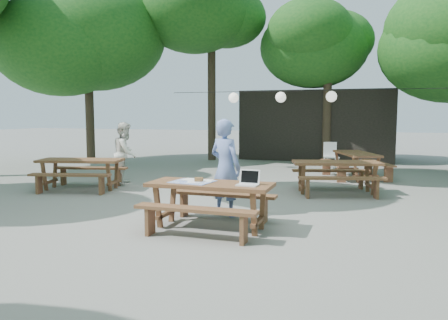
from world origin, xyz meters
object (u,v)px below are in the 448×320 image
main_picnic_table (210,205)px  plastic_chair (331,161)px  second_person (125,153)px  woman (225,168)px  picnic_table_nw (81,174)px

main_picnic_table → plastic_chair: bearing=82.1°
second_person → plastic_chair: (4.93, 5.04, -0.56)m
main_picnic_table → woman: size_ratio=1.13×
picnic_table_nw → woman: 4.55m
main_picnic_table → second_person: second_person is taller
main_picnic_table → plastic_chair: plastic_chair is taller
picnic_table_nw → plastic_chair: (5.51, 6.16, -0.13)m
main_picnic_table → picnic_table_nw: same height
main_picnic_table → woman: (-0.06, 0.95, 0.50)m
picnic_table_nw → woman: (4.26, -1.52, 0.50)m
picnic_table_nw → plastic_chair: plastic_chair is taller
main_picnic_table → picnic_table_nw: 4.97m
picnic_table_nw → second_person: 1.33m
woman → plastic_chair: woman is taller
picnic_table_nw → second_person: bearing=48.0°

